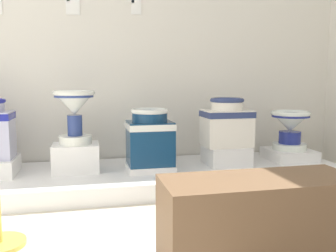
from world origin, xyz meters
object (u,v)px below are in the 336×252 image
(antique_toilet_leftmost, at_px, (74,108))
(info_placard_second, at_px, (73,6))
(antique_toilet_squat_floral, at_px, (227,122))
(plinth_block_central_ornate, at_px, (289,154))
(antique_toilet_broad_patterned, at_px, (150,136))
(museum_bench, at_px, (260,219))
(plinth_block_squat_floral, at_px, (226,155))
(info_placard_third, at_px, (136,6))
(plinth_block_broad_patterned, at_px, (150,167))
(antique_toilet_central_ornate, at_px, (290,125))
(plinth_block_leftmost, at_px, (76,158))

(antique_toilet_leftmost, xyz_separation_m, info_placard_second, (0.00, 0.42, 0.86))
(antique_toilet_squat_floral, height_order, plinth_block_central_ornate, antique_toilet_squat_floral)
(antique_toilet_broad_patterned, distance_m, info_placard_second, 1.33)
(museum_bench, bearing_deg, antique_toilet_broad_patterned, 102.40)
(antique_toilet_leftmost, relative_size, info_placard_second, 2.80)
(plinth_block_squat_floral, bearing_deg, plinth_block_central_ornate, 3.95)
(info_placard_second, relative_size, museum_bench, 0.16)
(plinth_block_central_ornate, xyz_separation_m, info_placard_third, (-1.33, 0.40, 1.33))
(antique_toilet_leftmost, height_order, plinth_block_squat_floral, antique_toilet_leftmost)
(antique_toilet_broad_patterned, bearing_deg, museum_bench, -77.60)
(plinth_block_central_ornate, relative_size, museum_bench, 0.42)
(plinth_block_broad_patterned, distance_m, antique_toilet_broad_patterned, 0.25)
(plinth_block_central_ornate, bearing_deg, antique_toilet_central_ornate, -153.43)
(plinth_block_leftmost, height_order, plinth_block_squat_floral, plinth_block_leftmost)
(antique_toilet_squat_floral, bearing_deg, info_placard_third, 147.56)
(plinth_block_leftmost, xyz_separation_m, antique_toilet_central_ornate, (1.88, 0.01, 0.21))
(plinth_block_broad_patterned, distance_m, antique_toilet_central_ornate, 1.34)
(plinth_block_squat_floral, bearing_deg, antique_toilet_leftmost, 178.68)
(antique_toilet_central_ornate, bearing_deg, museum_bench, -125.25)
(plinth_block_central_ornate, distance_m, info_placard_third, 1.93)
(plinth_block_broad_patterned, height_order, plinth_block_central_ornate, plinth_block_central_ornate)
(info_placard_third, bearing_deg, info_placard_second, 180.00)
(info_placard_second, height_order, museum_bench, info_placard_second)
(plinth_block_leftmost, bearing_deg, antique_toilet_leftmost, 0.00)
(plinth_block_leftmost, height_order, antique_toilet_leftmost, antique_toilet_leftmost)
(plinth_block_leftmost, xyz_separation_m, plinth_block_central_ornate, (1.88, 0.01, -0.06))
(plinth_block_broad_patterned, height_order, antique_toilet_squat_floral, antique_toilet_squat_floral)
(plinth_block_broad_patterned, relative_size, info_placard_third, 2.65)
(antique_toilet_broad_patterned, distance_m, museum_bench, 1.38)
(plinth_block_broad_patterned, bearing_deg, museum_bench, -77.60)
(plinth_block_squat_floral, relative_size, info_placard_third, 2.53)
(plinth_block_squat_floral, bearing_deg, plinth_block_broad_patterned, -175.09)
(plinth_block_squat_floral, height_order, plinth_block_central_ornate, plinth_block_squat_floral)
(antique_toilet_squat_floral, xyz_separation_m, plinth_block_central_ornate, (0.63, 0.04, -0.32))
(antique_toilet_leftmost, xyz_separation_m, plinth_block_central_ornate, (1.88, 0.01, -0.46))
(antique_toilet_broad_patterned, bearing_deg, antique_toilet_central_ornate, 4.45)
(antique_toilet_leftmost, distance_m, info_placard_second, 0.95)
(plinth_block_squat_floral, height_order, museum_bench, museum_bench)
(plinth_block_leftmost, bearing_deg, antique_toilet_central_ornate, 0.44)
(antique_toilet_leftmost, relative_size, plinth_block_squat_floral, 1.21)
(info_placard_third, bearing_deg, antique_toilet_central_ornate, -16.85)
(antique_toilet_broad_patterned, relative_size, antique_toilet_central_ornate, 1.27)
(plinth_block_squat_floral, height_order, antique_toilet_central_ornate, antique_toilet_central_ornate)
(antique_toilet_broad_patterned, relative_size, museum_bench, 0.48)
(antique_toilet_squat_floral, bearing_deg, antique_toilet_broad_patterned, -175.09)
(museum_bench, bearing_deg, antique_toilet_central_ornate, 54.75)
(info_placard_second, distance_m, info_placard_third, 0.55)
(antique_toilet_squat_floral, xyz_separation_m, info_placard_third, (-0.70, 0.45, 1.01))
(plinth_block_squat_floral, distance_m, info_placard_third, 1.54)
(info_placard_second, bearing_deg, plinth_block_broad_patterned, -41.04)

